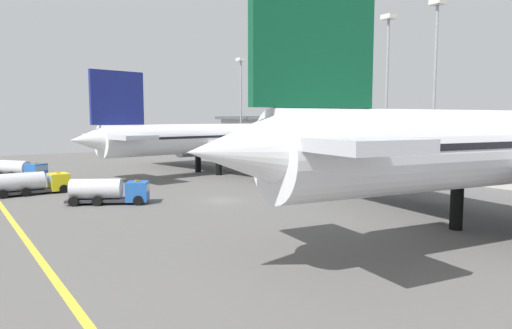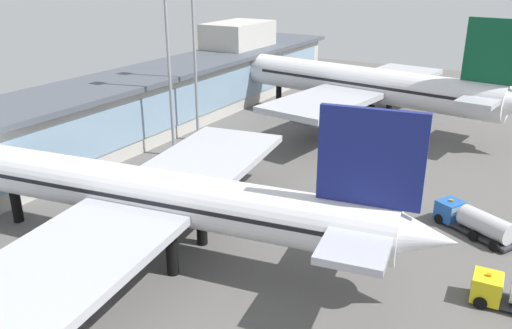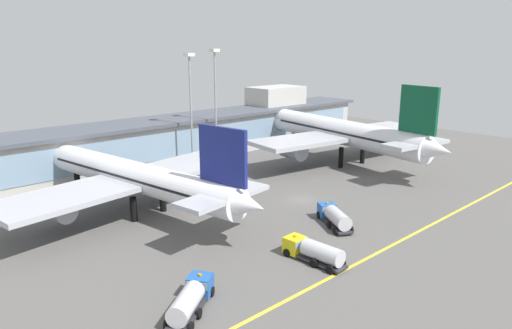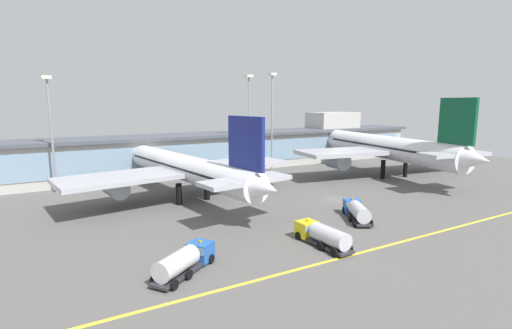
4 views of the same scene
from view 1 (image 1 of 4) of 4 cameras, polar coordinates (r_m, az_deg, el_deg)
ground_plane at (r=54.56m, az=-4.17°, el=-4.50°), size 180.00×180.00×0.00m
taxiway_centreline_stripe at (r=47.55m, az=-27.81°, el=-6.67°), size 144.00×0.50×0.01m
terminal_building at (r=82.51m, az=22.89°, el=2.48°), size 127.52×14.00×15.53m
airliner_near_left at (r=83.15m, az=-4.23°, el=3.25°), size 46.89×55.13×16.77m
fuel_tanker_truck at (r=54.70m, az=-17.60°, el=-3.12°), size 6.59×9.06×2.90m
baggage_tug_near at (r=83.42m, az=-27.11°, el=-0.53°), size 8.76×7.24×2.90m
service_truck_far at (r=65.21m, az=-25.87°, el=-2.04°), size 3.30×9.16×2.90m
apron_light_mast_west at (r=76.37m, az=16.00°, el=10.75°), size 1.80×1.80×25.80m
apron_light_mast_centre at (r=111.60m, az=-1.89°, el=8.83°), size 1.80×1.80×24.14m
apron_light_mast_east at (r=72.69m, az=21.41°, el=11.21°), size 1.80×1.80×26.63m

